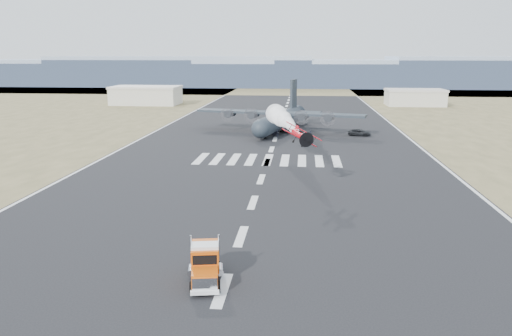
# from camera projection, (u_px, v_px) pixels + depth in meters

# --- Properties ---
(ground) EXTENTS (500.00, 500.00, 0.00)m
(ground) POSITION_uv_depth(u_px,v_px,m) (222.00, 290.00, 39.34)
(ground) COLOR black
(ground) RESTS_ON ground
(scrub_far) EXTENTS (500.00, 80.00, 0.00)m
(scrub_far) POSITION_uv_depth(u_px,v_px,m) (292.00, 89.00, 262.53)
(scrub_far) COLOR brown
(scrub_far) RESTS_ON ground
(runway_markings) EXTENTS (60.00, 260.00, 0.01)m
(runway_markings) POSITION_uv_depth(u_px,v_px,m) (272.00, 149.00, 97.56)
(runway_markings) COLOR silver
(runway_markings) RESTS_ON ground
(ridge_seg_b) EXTENTS (150.00, 50.00, 15.00)m
(ridge_seg_b) POSITION_uv_depth(u_px,v_px,m) (79.00, 72.00, 302.03)
(ridge_seg_b) COLOR #8B9CB1
(ridge_seg_b) RESTS_ON ground
(ridge_seg_c) EXTENTS (150.00, 50.00, 17.00)m
(ridge_seg_c) POSITION_uv_depth(u_px,v_px,m) (184.00, 71.00, 295.78)
(ridge_seg_c) COLOR #8B9CB1
(ridge_seg_c) RESTS_ON ground
(ridge_seg_d) EXTENTS (150.00, 50.00, 13.00)m
(ridge_seg_d) POSITION_uv_depth(u_px,v_px,m) (294.00, 75.00, 290.19)
(ridge_seg_d) COLOR #8B9CB1
(ridge_seg_d) RESTS_ON ground
(ridge_seg_e) EXTENTS (150.00, 50.00, 15.00)m
(ridge_seg_e) POSITION_uv_depth(u_px,v_px,m) (408.00, 73.00, 283.94)
(ridge_seg_e) COLOR #8B9CB1
(ridge_seg_e) RESTS_ON ground
(hangar_left) EXTENTS (24.50, 14.50, 6.70)m
(hangar_left) POSITION_uv_depth(u_px,v_px,m) (146.00, 95.00, 184.11)
(hangar_left) COLOR #B7B4A2
(hangar_left) RESTS_ON ground
(hangar_right) EXTENTS (20.50, 12.50, 5.90)m
(hangar_right) POSITION_uv_depth(u_px,v_px,m) (415.00, 97.00, 179.96)
(hangar_right) COLOR #B7B4A2
(hangar_right) RESTS_ON ground
(semi_truck) EXTENTS (3.33, 7.22, 3.17)m
(semi_truck) POSITION_uv_depth(u_px,v_px,m) (205.00, 262.00, 40.76)
(semi_truck) COLOR black
(semi_truck) RESTS_ON ground
(aerobatic_biplane) EXTENTS (5.08, 5.20, 3.83)m
(aerobatic_biplane) POSITION_uv_depth(u_px,v_px,m) (300.00, 135.00, 67.15)
(aerobatic_biplane) COLOR red
(smoke_trail) EXTENTS (6.28, 23.52, 3.55)m
(smoke_trail) POSITION_uv_depth(u_px,v_px,m) (279.00, 116.00, 86.42)
(smoke_trail) COLOR white
(transport_aircraft) EXTENTS (40.62, 33.22, 11.82)m
(transport_aircraft) POSITION_uv_depth(u_px,v_px,m) (281.00, 118.00, 120.20)
(transport_aircraft) COLOR #1C242B
(transport_aircraft) RESTS_ON ground
(support_vehicle) EXTENTS (5.62, 3.49, 1.45)m
(support_vehicle) POSITION_uv_depth(u_px,v_px,m) (360.00, 132.00, 113.84)
(support_vehicle) COLOR black
(support_vehicle) RESTS_ON ground
(crew_a) EXTENTS (0.81, 0.81, 1.73)m
(crew_a) POSITION_uv_depth(u_px,v_px,m) (299.00, 135.00, 109.99)
(crew_a) COLOR black
(crew_a) RESTS_ON ground
(crew_b) EXTENTS (0.88, 0.72, 1.56)m
(crew_b) POSITION_uv_depth(u_px,v_px,m) (267.00, 132.00, 114.67)
(crew_b) COLOR black
(crew_b) RESTS_ON ground
(crew_c) EXTENTS (1.16, 1.15, 1.73)m
(crew_c) POSITION_uv_depth(u_px,v_px,m) (277.00, 134.00, 110.29)
(crew_c) COLOR black
(crew_c) RESTS_ON ground
(crew_d) EXTENTS (0.81, 1.21, 1.89)m
(crew_d) POSITION_uv_depth(u_px,v_px,m) (273.00, 131.00, 114.39)
(crew_d) COLOR black
(crew_d) RESTS_ON ground
(crew_e) EXTENTS (0.90, 1.06, 1.86)m
(crew_e) POSITION_uv_depth(u_px,v_px,m) (273.00, 130.00, 116.75)
(crew_e) COLOR black
(crew_e) RESTS_ON ground
(crew_f) EXTENTS (1.70, 1.27, 1.78)m
(crew_f) POSITION_uv_depth(u_px,v_px,m) (276.00, 132.00, 113.96)
(crew_f) COLOR black
(crew_f) RESTS_ON ground
(crew_g) EXTENTS (0.77, 0.77, 1.64)m
(crew_g) POSITION_uv_depth(u_px,v_px,m) (311.00, 134.00, 111.15)
(crew_g) COLOR black
(crew_g) RESTS_ON ground
(crew_h) EXTENTS (0.98, 0.90, 1.71)m
(crew_h) POSITION_uv_depth(u_px,v_px,m) (274.00, 134.00, 111.40)
(crew_h) COLOR black
(crew_h) RESTS_ON ground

